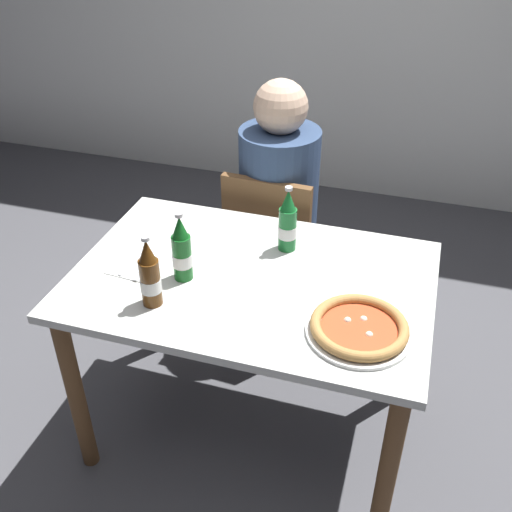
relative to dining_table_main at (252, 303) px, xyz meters
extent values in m
plane|color=#4C4C51|center=(0.00, 0.00, -0.64)|extent=(8.00, 8.00, 0.00)
cube|color=silver|center=(0.00, 0.00, 0.10)|extent=(1.20, 0.80, 0.03)
cylinder|color=brown|center=(-0.54, -0.34, -0.28)|extent=(0.06, 0.06, 0.72)
cylinder|color=brown|center=(0.54, -0.34, -0.28)|extent=(0.06, 0.06, 0.72)
cylinder|color=brown|center=(-0.54, 0.34, -0.28)|extent=(0.06, 0.06, 0.72)
cylinder|color=brown|center=(0.54, 0.34, -0.28)|extent=(0.06, 0.06, 0.72)
cube|color=brown|center=(-0.09, 0.68, -0.21)|extent=(0.42, 0.42, 0.04)
cube|color=brown|center=(-0.10, 0.50, 0.01)|extent=(0.38, 0.06, 0.40)
cylinder|color=brown|center=(0.09, 0.84, -0.43)|extent=(0.04, 0.04, 0.41)
cylinder|color=brown|center=(-0.25, 0.86, -0.43)|extent=(0.04, 0.04, 0.41)
cylinder|color=brown|center=(0.07, 0.50, -0.43)|extent=(0.04, 0.04, 0.41)
cylinder|color=brown|center=(-0.26, 0.52, -0.43)|extent=(0.04, 0.04, 0.41)
cube|color=#2D3342|center=(-0.09, 0.66, -0.41)|extent=(0.32, 0.28, 0.45)
cylinder|color=#33476B|center=(-0.09, 0.66, 0.09)|extent=(0.34, 0.34, 0.55)
sphere|color=beige|center=(-0.09, 0.66, 0.46)|extent=(0.22, 0.22, 0.22)
cylinder|color=white|center=(0.39, -0.18, 0.12)|extent=(0.32, 0.32, 0.01)
cylinder|color=#CC4723|center=(0.39, -0.18, 0.13)|extent=(0.23, 0.23, 0.01)
torus|color=#B78447|center=(0.39, -0.18, 0.14)|extent=(0.29, 0.29, 0.03)
sphere|color=silver|center=(0.35, -0.15, 0.13)|extent=(0.02, 0.02, 0.02)
sphere|color=silver|center=(0.42, -0.20, 0.13)|extent=(0.02, 0.02, 0.02)
sphere|color=silver|center=(0.39, -0.14, 0.13)|extent=(0.02, 0.02, 0.02)
cylinder|color=#196B2D|center=(0.07, 0.20, 0.19)|extent=(0.06, 0.06, 0.16)
cone|color=#196B2D|center=(0.07, 0.20, 0.31)|extent=(0.05, 0.05, 0.07)
cylinder|color=#B7B7BC|center=(0.07, 0.20, 0.36)|extent=(0.03, 0.03, 0.01)
cylinder|color=white|center=(0.07, 0.20, 0.19)|extent=(0.07, 0.07, 0.04)
cylinder|color=#14591E|center=(-0.22, -0.07, 0.19)|extent=(0.06, 0.06, 0.16)
cone|color=#14591E|center=(-0.22, -0.07, 0.31)|extent=(0.05, 0.05, 0.07)
cylinder|color=#B7B7BC|center=(-0.22, -0.07, 0.36)|extent=(0.03, 0.03, 0.01)
cylinder|color=white|center=(-0.22, -0.07, 0.19)|extent=(0.07, 0.07, 0.04)
cylinder|color=#512D0F|center=(-0.26, -0.23, 0.19)|extent=(0.06, 0.06, 0.16)
cone|color=#512D0F|center=(-0.26, -0.23, 0.31)|extent=(0.05, 0.05, 0.07)
cylinder|color=#B7B7BC|center=(-0.26, -0.23, 0.36)|extent=(0.03, 0.03, 0.01)
cylinder|color=white|center=(-0.26, -0.23, 0.19)|extent=(0.07, 0.07, 0.04)
cube|color=white|center=(-0.39, -0.05, 0.12)|extent=(0.19, 0.19, 0.00)
cube|color=silver|center=(-0.37, -0.05, 0.12)|extent=(0.03, 0.19, 0.00)
cube|color=silver|center=(-0.41, -0.05, 0.12)|extent=(0.04, 0.17, 0.00)
camera|label=1|loc=(0.49, -1.53, 1.29)|focal=41.63mm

